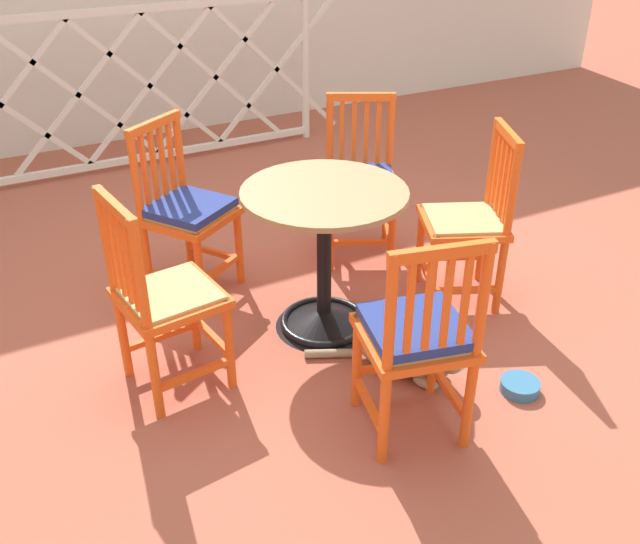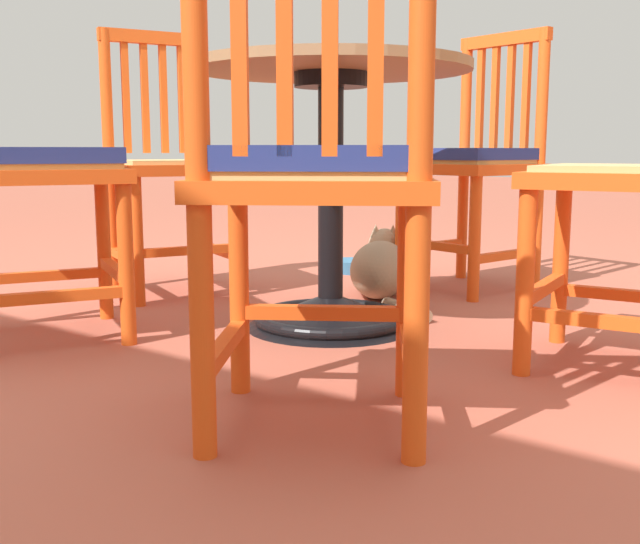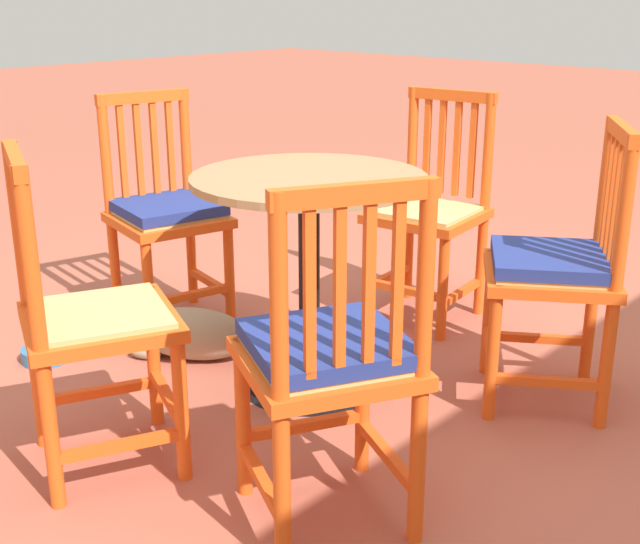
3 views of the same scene
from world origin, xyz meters
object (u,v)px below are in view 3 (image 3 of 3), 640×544
Objects in this scene: cafe_table at (310,306)px; orange_chair_by_planter at (430,214)px; orange_chair_near_fence at (557,271)px; orange_chair_at_corner at (330,360)px; tabby_cat at (183,332)px; pet_water_bowl at (45,354)px; orange_chair_tucked_in at (166,215)px; orange_chair_facing_out at (89,323)px.

orange_chair_by_planter is (-0.79, -0.08, 0.15)m from cafe_table.
cafe_table is 0.81m from orange_chair_near_fence.
orange_chair_by_planter is (-1.33, -0.65, -0.01)m from orange_chair_at_corner.
tabby_cat reaches higher than pet_water_bowl.
cafe_table is at bearing -133.27° from orange_chair_at_corner.
orange_chair_tucked_in is 0.70m from pet_water_bowl.
cafe_table is at bearing 121.87° from pet_water_bowl.
orange_chair_facing_out is (1.57, -0.01, 0.00)m from orange_chair_by_planter.
tabby_cat is (-0.62, -0.40, -0.34)m from orange_chair_facing_out.
orange_chair_near_fence reaches higher than cafe_table.
orange_chair_facing_out is at bearing 71.26° from pet_water_bowl.
orange_chair_tucked_in is (0.76, -0.73, 0.01)m from orange_chair_by_planter.
orange_chair_tucked_in is at bearing 176.49° from pet_water_bowl.
orange_chair_near_fence is at bearing 64.94° from orange_chair_by_planter.
orange_chair_near_fence is 0.81m from orange_chair_by_planter.
pet_water_bowl is at bearing -58.13° from cafe_table.
orange_chair_facing_out is 0.81m from tabby_cat.
cafe_table is 0.80m from orange_chair_at_corner.
orange_chair_at_corner reaches higher than tabby_cat.
orange_chair_by_planter is at bearing -153.89° from orange_chair_at_corner.
orange_chair_by_planter reaches higher than cafe_table.
orange_chair_facing_out reaches higher than tabby_cat.
orange_chair_by_planter and orange_chair_facing_out have the same top height.
orange_chair_facing_out is at bearing -0.37° from orange_chair_by_planter.
orange_chair_at_corner is at bearing -4.67° from orange_chair_near_fence.
orange_chair_at_corner is 5.36× the size of pet_water_bowl.
orange_chair_tucked_in is at bearing -92.15° from cafe_table.
orange_chair_at_corner is 1.00× the size of orange_chair_near_fence.
orange_chair_tucked_in is at bearing -138.44° from orange_chair_facing_out.
orange_chair_at_corner is at bearing 70.31° from tabby_cat.
pet_water_bowl is (0.97, -1.49, -0.42)m from orange_chair_near_fence.
orange_chair_near_fence is 1.00× the size of orange_chair_facing_out.
orange_chair_near_fence is at bearing 117.85° from tabby_cat.
pet_water_bowl is (1.31, -0.76, -0.41)m from orange_chair_by_planter.
tabby_cat is 3.37× the size of pet_water_bowl.
tabby_cat is 0.51m from pet_water_bowl.
orange_chair_tucked_in is at bearing -120.77° from tabby_cat.
orange_chair_near_fence is 1.51m from orange_chair_tucked_in.
orange_chair_near_fence is at bearing 106.04° from orange_chair_tucked_in.
pet_water_bowl is (0.52, -0.84, -0.26)m from cafe_table.
orange_chair_near_fence is at bearing 148.85° from orange_chair_facing_out.
orange_chair_by_planter is at bearing 179.63° from orange_chair_facing_out.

